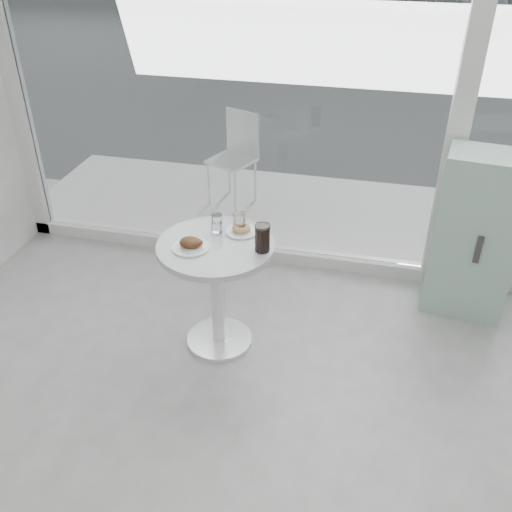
% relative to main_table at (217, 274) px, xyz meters
% --- Properties ---
extents(room_shell, '(6.00, 6.00, 6.00)m').
position_rel_main_table_xyz_m(room_shell, '(0.50, -2.46, 1.36)').
color(room_shell, silver).
rests_on(room_shell, ground).
extents(storefront, '(5.00, 0.14, 3.00)m').
position_rel_main_table_xyz_m(storefront, '(0.57, 1.10, 1.16)').
color(storefront, silver).
rests_on(storefront, ground).
extents(main_table, '(0.72, 0.72, 0.77)m').
position_rel_main_table_xyz_m(main_table, '(0.00, 0.00, 0.00)').
color(main_table, white).
rests_on(main_table, ground).
extents(patio_deck, '(5.60, 1.60, 0.05)m').
position_rel_main_table_xyz_m(patio_deck, '(0.50, 1.90, -0.53)').
color(patio_deck, silver).
rests_on(patio_deck, ground).
extents(street, '(40.00, 24.00, 0.00)m').
position_rel_main_table_xyz_m(street, '(0.50, 14.10, -0.55)').
color(street, '#3A3A3A').
rests_on(street, ground).
extents(mint_cabinet, '(0.59, 0.44, 1.18)m').
position_rel_main_table_xyz_m(mint_cabinet, '(1.61, 0.79, 0.04)').
color(mint_cabinet, '#90B7A5').
rests_on(mint_cabinet, ground).
extents(patio_chair, '(0.48, 0.48, 0.85)m').
position_rel_main_table_xyz_m(patio_chair, '(-0.41, 2.00, -0.02)').
color(patio_chair, white).
rests_on(patio_chair, patio_deck).
extents(plate_fritter, '(0.23, 0.23, 0.07)m').
position_rel_main_table_xyz_m(plate_fritter, '(-0.12, -0.08, 0.25)').
color(plate_fritter, white).
rests_on(plate_fritter, main_table).
extents(plate_donut, '(0.20, 0.20, 0.05)m').
position_rel_main_table_xyz_m(plate_donut, '(0.12, 0.17, 0.24)').
color(plate_donut, white).
rests_on(plate_donut, main_table).
extents(water_tumbler_a, '(0.07, 0.07, 0.12)m').
position_rel_main_table_xyz_m(water_tumbler_a, '(-0.03, 0.15, 0.27)').
color(water_tumbler_a, white).
rests_on(water_tumbler_a, main_table).
extents(water_tumbler_b, '(0.08, 0.08, 0.12)m').
position_rel_main_table_xyz_m(water_tumbler_b, '(0.10, 0.19, 0.27)').
color(water_tumbler_b, white).
rests_on(water_tumbler_b, main_table).
extents(cola_glass, '(0.09, 0.09, 0.17)m').
position_rel_main_table_xyz_m(cola_glass, '(0.29, -0.01, 0.30)').
color(cola_glass, white).
rests_on(cola_glass, main_table).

